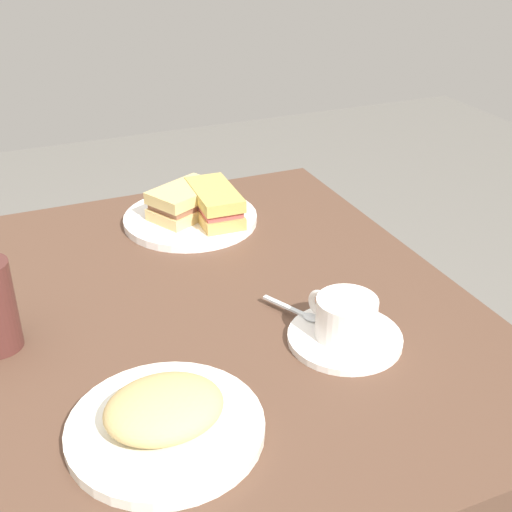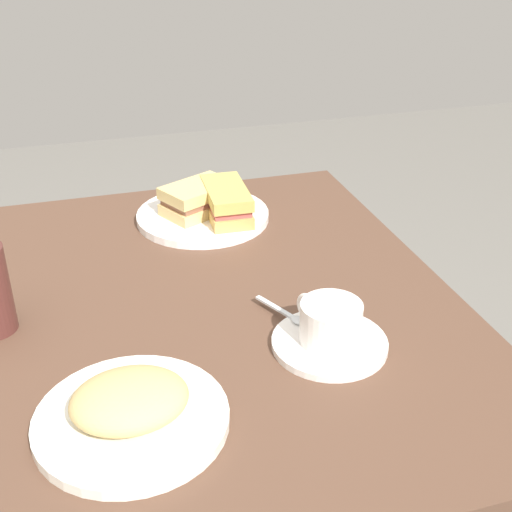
{
  "view_description": "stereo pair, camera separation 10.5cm",
  "coord_description": "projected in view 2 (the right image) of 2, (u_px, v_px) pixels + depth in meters",
  "views": [
    {
      "loc": [
        -0.04,
        -0.79,
        1.27
      ],
      "look_at": [
        0.33,
        0.06,
        0.77
      ],
      "focal_mm": 47.46,
      "sensor_mm": 36.0,
      "label": 1
    },
    {
      "loc": [
        0.06,
        -0.83,
        1.27
      ],
      "look_at": [
        0.33,
        0.06,
        0.77
      ],
      "focal_mm": 47.46,
      "sensor_mm": 36.0,
      "label": 2
    }
  ],
  "objects": [
    {
      "name": "side_food_pile",
      "position": [
        129.0,
        400.0,
        0.75
      ],
      "size": [
        0.13,
        0.11,
        0.04
      ],
      "primitive_type": "ellipsoid",
      "color": "tan",
      "rests_on": "side_plate"
    },
    {
      "name": "sandwich_plate",
      "position": [
        203.0,
        216.0,
        1.24
      ],
      "size": [
        0.24,
        0.24,
        0.01
      ],
      "primitive_type": "cylinder",
      "color": "white",
      "rests_on": "dining_table"
    },
    {
      "name": "coffee_saucer",
      "position": [
        329.0,
        343.0,
        0.9
      ],
      "size": [
        0.15,
        0.15,
        0.01
      ],
      "primitive_type": "cylinder",
      "color": "white",
      "rests_on": "dining_table"
    },
    {
      "name": "side_plate",
      "position": [
        132.0,
        419.0,
        0.76
      ],
      "size": [
        0.22,
        0.22,
        0.01
      ],
      "primitive_type": "cylinder",
      "color": "white",
      "rests_on": "dining_table"
    },
    {
      "name": "spoon",
      "position": [
        289.0,
        315.0,
        0.94
      ],
      "size": [
        0.05,
        0.09,
        0.01
      ],
      "color": "silver",
      "rests_on": "coffee_saucer"
    },
    {
      "name": "sandwich_back",
      "position": [
        226.0,
        201.0,
        1.21
      ],
      "size": [
        0.08,
        0.15,
        0.05
      ],
      "color": "tan",
      "rests_on": "sandwich_plate"
    },
    {
      "name": "dining_table",
      "position": [
        55.0,
        390.0,
        0.99
      ],
      "size": [
        1.2,
        0.89,
        0.74
      ],
      "color": "brown",
      "rests_on": "ground_plane"
    },
    {
      "name": "sandwich_front",
      "position": [
        198.0,
        199.0,
        1.22
      ],
      "size": [
        0.15,
        0.13,
        0.05
      ],
      "color": "#D8B773",
      "rests_on": "sandwich_plate"
    },
    {
      "name": "coffee_cup",
      "position": [
        330.0,
        321.0,
        0.88
      ],
      "size": [
        0.08,
        0.1,
        0.06
      ],
      "color": "white",
      "rests_on": "coffee_saucer"
    }
  ]
}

